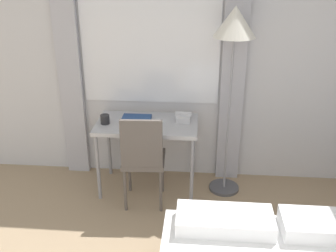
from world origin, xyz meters
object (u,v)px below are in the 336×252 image
object	(u,v)px
book	(137,118)
telephone	(183,117)
desk	(147,129)
standing_lamp	(234,36)
desk_chair	(143,156)
mug	(105,119)

from	to	relation	value
book	telephone	bearing A→B (deg)	0.16
desk	telephone	bearing A→B (deg)	13.35
standing_lamp	book	xyz separation A→B (m)	(-0.92, 0.05, -0.85)
desk_chair	book	xyz separation A→B (m)	(-0.12, 0.40, 0.22)
standing_lamp	book	distance (m)	1.25
desk_chair	mug	xyz separation A→B (m)	(-0.41, 0.25, 0.25)
desk_chair	book	bearing A→B (deg)	103.49
book	mug	distance (m)	0.33
desk_chair	standing_lamp	size ratio (longest dim) A/B	0.51
standing_lamp	book	world-z (taller)	standing_lamp
standing_lamp	mug	bearing A→B (deg)	-175.59
desk_chair	mug	bearing A→B (deg)	145.13
standing_lamp	telephone	size ratio (longest dim) A/B	10.71
telephone	book	distance (m)	0.47
desk	telephone	world-z (taller)	telephone
standing_lamp	telephone	xyz separation A→B (m)	(-0.45, 0.05, -0.82)
desk_chair	standing_lamp	distance (m)	1.38
telephone	book	size ratio (longest dim) A/B	0.60
book	mug	xyz separation A→B (m)	(-0.29, -0.14, 0.03)
desk_chair	telephone	xyz separation A→B (m)	(0.36, 0.40, 0.24)
telephone	book	xyz separation A→B (m)	(-0.47, -0.00, -0.02)
standing_lamp	desk	bearing A→B (deg)	-177.53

